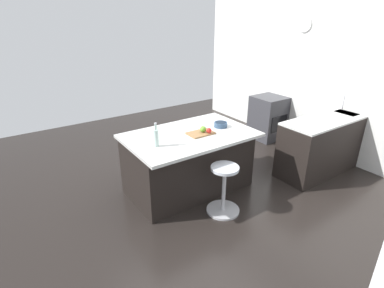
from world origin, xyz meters
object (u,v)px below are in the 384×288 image
cutting_board (201,133)px  fruit_bowl (221,124)px  apple_green (203,129)px  stool_by_window (224,191)px  water_bottle (156,137)px  apple_red (209,131)px  oven_range (268,118)px  kitchen_island (188,161)px

cutting_board → fruit_bowl: size_ratio=1.85×
apple_green → fruit_bowl: 0.38m
stool_by_window → fruit_bowl: (-0.48, -0.69, 0.61)m
apple_green → water_bottle: water_bottle is taller
apple_green → apple_red: apple_green is taller
stool_by_window → apple_red: apple_red is taller
cutting_board → apple_green: (-0.04, 0.01, 0.05)m
oven_range → water_bottle: bearing=16.3°
kitchen_island → water_bottle: 0.82m
cutting_board → apple_green: size_ratio=4.14×
fruit_bowl → apple_green: bearing=10.2°
kitchen_island → fruit_bowl: 0.72m
apple_red → water_bottle: size_ratio=0.23×
kitchen_island → fruit_bowl: fruit_bowl is taller
apple_red → water_bottle: 0.80m
oven_range → apple_red: bearing=22.6°
water_bottle → cutting_board: bearing=-177.5°
kitchen_island → stool_by_window: (-0.05, 0.75, -0.13)m
oven_range → fruit_bowl: fruit_bowl is taller
kitchen_island → cutting_board: cutting_board is taller
oven_range → fruit_bowl: (1.94, 0.80, 0.49)m
oven_range → stool_by_window: oven_range is taller
oven_range → kitchen_island: bearing=16.7°
apple_green → water_bottle: size_ratio=0.28×
kitchen_island → cutting_board: size_ratio=4.94×
cutting_board → kitchen_island: bearing=-44.5°
oven_range → fruit_bowl: bearing=22.5°
oven_range → fruit_bowl: size_ratio=4.52×
kitchen_island → fruit_bowl: size_ratio=9.14×
kitchen_island → water_bottle: bearing=15.0°
oven_range → cutting_board: cutting_board is taller
oven_range → kitchen_island: size_ratio=0.49×
stool_by_window → apple_green: (-0.11, -0.62, 0.64)m
kitchen_island → cutting_board: 0.48m
oven_range → cutting_board: (2.35, 0.87, 0.46)m
stool_by_window → cutting_board: 0.86m
oven_range → kitchen_island: 2.59m
apple_green → apple_red: (-0.05, 0.07, -0.01)m
oven_range → water_bottle: 3.24m
kitchen_island → stool_by_window: size_ratio=2.66×
fruit_bowl → kitchen_island: bearing=-6.7°
cutting_board → oven_range: bearing=-159.8°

